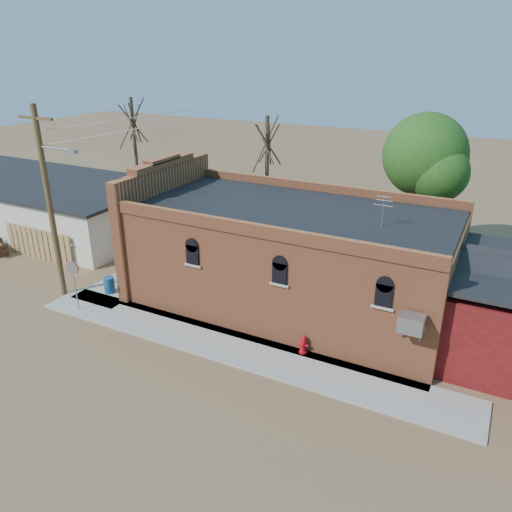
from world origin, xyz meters
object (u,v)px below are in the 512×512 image
at_px(brick_bar, 285,256).
at_px(utility_pole, 50,200).
at_px(fire_hydrant, 303,344).
at_px(stop_sign, 73,272).
at_px(trash_barrel, 109,285).

bearing_deg(brick_bar, utility_pole, -156.31).
xyz_separation_m(fire_hydrant, stop_sign, (-10.52, -1.45, 1.47)).
height_order(utility_pole, stop_sign, utility_pole).
bearing_deg(fire_hydrant, brick_bar, 121.91).
distance_m(fire_hydrant, stop_sign, 10.72).
relative_size(fire_hydrant, trash_barrel, 0.94).
bearing_deg(stop_sign, fire_hydrant, 20.57).
height_order(fire_hydrant, trash_barrel, trash_barrel).
distance_m(brick_bar, stop_sign, 9.53).
distance_m(stop_sign, trash_barrel, 2.42).
xyz_separation_m(utility_pole, stop_sign, (1.78, -0.86, -2.85)).
xyz_separation_m(utility_pole, trash_barrel, (1.89, 1.09, -4.29)).
relative_size(utility_pole, fire_hydrant, 11.93).
relative_size(utility_pole, trash_barrel, 11.27).
bearing_deg(stop_sign, utility_pole, 166.99).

